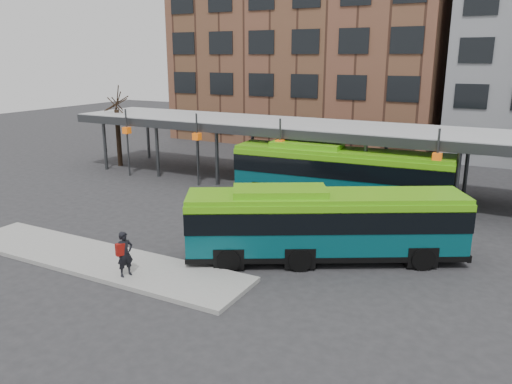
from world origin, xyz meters
name	(u,v)px	position (x,y,z in m)	size (l,w,h in m)	color
ground	(245,261)	(0.00, 0.00, 0.00)	(120.00, 120.00, 0.00)	#28282B
boarding_island	(97,259)	(-5.50, -3.00, 0.09)	(14.00, 3.00, 0.18)	gray
canopy	(344,130)	(-0.06, 12.87, 3.91)	(40.00, 6.53, 4.80)	#999B9E
tree	(118,135)	(-18.00, 12.00, 2.43)	(1.64, 1.64, 5.60)	black
building_brick	(313,29)	(-10.00, 32.00, 11.00)	(26.00, 14.00, 22.00)	brown
bus_front	(324,223)	(2.85, 1.66, 1.65)	(11.23, 7.75, 3.17)	#07464D
bus_rear	(339,172)	(0.59, 10.27, 1.80)	(12.71, 3.61, 3.46)	#07464D
pedestrian	(125,254)	(-3.15, -3.80, 1.08)	(0.63, 0.76, 1.78)	black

